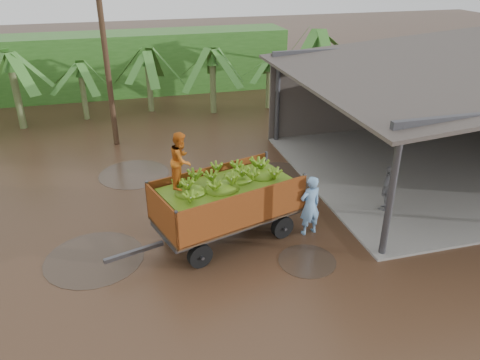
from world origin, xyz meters
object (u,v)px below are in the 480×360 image
utility_pole (104,45)px  man_grey (388,189)px  banana_trailer (226,200)px  man_blue (310,206)px

utility_pole → man_grey: bearing=-45.3°
banana_trailer → man_blue: banana_trailer is taller
man_grey → utility_pole: (-8.64, 8.72, 3.61)m
banana_trailer → man_blue: bearing=-26.7°
banana_trailer → utility_pole: (-3.04, 8.88, 3.13)m
man_grey → utility_pole: utility_pole is taller
man_grey → banana_trailer: bearing=-36.7°
man_grey → utility_pole: bearing=-83.7°
man_grey → utility_pole: size_ratio=0.19×
banana_trailer → man_grey: 5.63m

